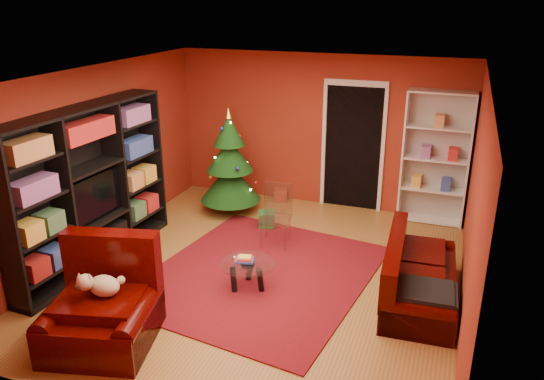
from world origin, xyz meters
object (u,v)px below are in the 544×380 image
(media_unit, at_px, (89,188))
(dog, at_px, (104,286))
(gift_box_red, at_px, (281,195))
(gift_box_green, at_px, (267,220))
(acrylic_chair, at_px, (276,220))
(rug, at_px, (260,274))
(white_bookshelf, at_px, (435,159))
(christmas_tree, at_px, (230,163))
(sofa, at_px, (421,271))
(coffee_table, at_px, (248,275))
(armchair, at_px, (100,306))

(media_unit, distance_m, dog, 1.98)
(gift_box_red, bearing_deg, dog, -94.90)
(gift_box_green, distance_m, acrylic_chair, 0.74)
(rug, distance_m, white_bookshelf, 3.43)
(media_unit, bearing_deg, christmas_tree, 68.64)
(rug, bearing_deg, sofa, 2.99)
(gift_box_red, bearing_deg, coffee_table, -78.74)
(armchair, bearing_deg, media_unit, 115.03)
(gift_box_green, distance_m, gift_box_red, 1.17)
(gift_box_green, bearing_deg, coffee_table, -76.69)
(christmas_tree, bearing_deg, coffee_table, -61.09)
(christmas_tree, xyz_separation_m, sofa, (3.29, -1.76, -0.49))
(gift_box_red, bearing_deg, gift_box_green, -82.04)
(gift_box_green, xyz_separation_m, dog, (-0.55, -3.33, 0.54))
(coffee_table, bearing_deg, rug, 86.66)
(gift_box_green, height_order, coffee_table, coffee_table)
(dog, distance_m, coffee_table, 1.85)
(gift_box_red, bearing_deg, rug, -76.77)
(acrylic_chair, bearing_deg, gift_box_red, 98.98)
(gift_box_red, xyz_separation_m, acrylic_chair, (0.52, -1.74, 0.31))
(christmas_tree, bearing_deg, media_unit, -114.01)
(rug, height_order, gift_box_green, gift_box_green)
(dog, distance_m, sofa, 3.63)
(rug, bearing_deg, christmas_tree, 123.91)
(white_bookshelf, xyz_separation_m, coffee_table, (-1.98, -2.97, -0.88))
(dog, xyz_separation_m, sofa, (3.03, 1.97, -0.28))
(rug, distance_m, coffee_table, 0.41)
(gift_box_red, bearing_deg, acrylic_chair, -73.37)
(media_unit, relative_size, coffee_table, 4.00)
(coffee_table, bearing_deg, sofa, 12.98)
(dog, bearing_deg, coffee_table, 43.02)
(sofa, height_order, acrylic_chair, acrylic_chair)
(white_bookshelf, height_order, armchair, white_bookshelf)
(armchair, bearing_deg, rug, 47.88)
(sofa, relative_size, coffee_table, 2.55)
(coffee_table, bearing_deg, acrylic_chair, 93.52)
(gift_box_red, height_order, armchair, armchair)
(gift_box_green, distance_m, white_bookshelf, 2.83)
(rug, relative_size, christmas_tree, 1.74)
(gift_box_red, xyz_separation_m, white_bookshelf, (2.58, -0.02, 0.95))
(coffee_table, bearing_deg, white_bookshelf, 56.30)
(white_bookshelf, bearing_deg, gift_box_red, -179.58)
(coffee_table, bearing_deg, christmas_tree, 118.91)
(armchair, relative_size, dog, 2.87)
(christmas_tree, distance_m, sofa, 3.76)
(rug, relative_size, coffee_table, 4.43)
(rug, bearing_deg, acrylic_chair, 96.34)
(media_unit, height_order, christmas_tree, media_unit)
(media_unit, xyz_separation_m, armchair, (1.23, -1.53, -0.63))
(gift_box_green, relative_size, armchair, 0.22)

